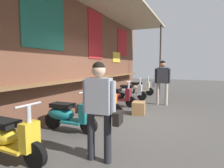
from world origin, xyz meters
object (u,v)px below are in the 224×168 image
scooter_silver (129,91)px  merchandise_crate (139,108)px  scooter_cream (139,87)px  scooter_orange (99,103)px  scooter_maroon (116,96)px  scooter_teal (67,115)px  scooter_yellow (8,137)px  shopper_passing (162,78)px  shopper_with_handbag (100,102)px

scooter_silver → merchandise_crate: 2.62m
scooter_cream → scooter_orange: bearing=-90.5°
scooter_maroon → scooter_cream: same height
scooter_silver → scooter_cream: size_ratio=1.00×
scooter_teal → scooter_maroon: same height
merchandise_crate → scooter_yellow: bearing=163.3°
scooter_teal → shopper_passing: bearing=68.1°
scooter_silver → shopper_with_handbag: bearing=-78.1°
scooter_cream → shopper_with_handbag: shopper_with_handbag is taller
scooter_teal → scooter_cream: same height
scooter_maroon → scooter_silver: bearing=90.7°
scooter_orange → scooter_silver: size_ratio=1.00×
scooter_yellow → scooter_cream: (7.61, 0.00, 0.00)m
scooter_silver → shopper_with_handbag: (-5.51, -1.37, 0.57)m
scooter_yellow → scooter_orange: 3.11m
merchandise_crate → scooter_teal: bearing=153.0°
scooter_cream → merchandise_crate: size_ratio=2.95×
scooter_teal → shopper_passing: 4.29m
scooter_cream → shopper_passing: (-2.13, -1.52, 0.67)m
scooter_silver → scooter_orange: bearing=-92.1°
scooter_maroon → shopper_with_handbag: shopper_with_handbag is taller
scooter_teal → scooter_cream: 6.08m
scooter_silver → scooter_maroon: bearing=-92.1°
shopper_with_handbag → scooter_cream: bearing=5.8°
scooter_silver → shopper_with_handbag: size_ratio=0.88×
scooter_maroon → scooter_cream: bearing=90.7°
scooter_yellow → scooter_orange: bearing=91.8°
scooter_orange → shopper_with_handbag: size_ratio=0.88×
scooter_orange → shopper_passing: 2.90m
scooter_teal → shopper_with_handbag: shopper_with_handbag is taller
shopper_passing → merchandise_crate: 2.02m
scooter_yellow → scooter_teal: 1.53m
scooter_orange → scooter_cream: same height
shopper_with_handbag → scooter_silver: bearing=8.8°
scooter_orange → scooter_maroon: bearing=89.1°
scooter_yellow → scooter_silver: 6.08m
scooter_silver → shopper_passing: (-0.60, -1.52, 0.67)m
shopper_passing → scooter_cream: bearing=-155.7°
shopper_passing → shopper_with_handbag: bearing=-13.1°
scooter_teal → shopper_passing: (3.95, -1.52, 0.67)m
scooter_cream → shopper_passing: bearing=-54.9°
scooter_teal → scooter_maroon: (3.03, 0.00, 0.00)m
scooter_silver → scooter_cream: bearing=87.9°
shopper_passing → scooter_maroon: bearing=-69.9°
shopper_with_handbag → shopper_passing: 4.92m
scooter_teal → scooter_maroon: size_ratio=1.00×
scooter_teal → scooter_silver: bearing=89.1°
scooter_teal → scooter_orange: 1.58m
scooter_maroon → shopper_passing: size_ratio=0.81×
scooter_cream → shopper_with_handbag: size_ratio=0.88×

